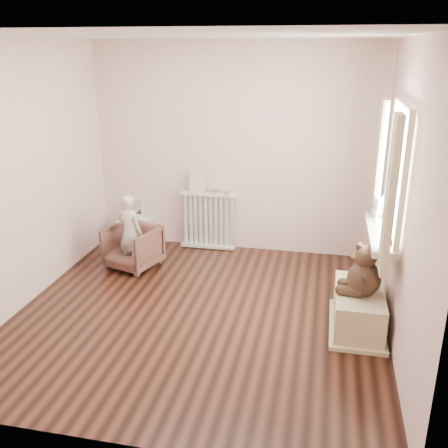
% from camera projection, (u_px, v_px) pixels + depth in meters
% --- Properties ---
extents(floor, '(3.60, 3.60, 0.01)m').
position_uv_depth(floor, '(200.00, 313.00, 4.98)').
color(floor, black).
rests_on(floor, ground).
extents(ceiling, '(3.60, 3.60, 0.01)m').
position_uv_depth(ceiling, '(195.00, 35.00, 4.11)').
color(ceiling, white).
rests_on(ceiling, ground).
extents(back_wall, '(3.60, 0.02, 2.60)m').
position_uv_depth(back_wall, '(235.00, 150.00, 6.20)').
color(back_wall, '#F1E1CD').
rests_on(back_wall, ground).
extents(front_wall, '(3.60, 0.02, 2.60)m').
position_uv_depth(front_wall, '(118.00, 268.00, 2.88)').
color(front_wall, '#F1E1CD').
rests_on(front_wall, ground).
extents(left_wall, '(0.02, 3.60, 2.60)m').
position_uv_depth(left_wall, '(21.00, 177.00, 4.89)').
color(left_wall, '#F1E1CD').
rests_on(left_wall, ground).
extents(right_wall, '(0.02, 3.60, 2.60)m').
position_uv_depth(right_wall, '(405.00, 199.00, 4.19)').
color(right_wall, '#F1E1CD').
rests_on(right_wall, ground).
extents(window, '(0.03, 0.90, 1.10)m').
position_uv_depth(window, '(398.00, 173.00, 4.43)').
color(window, white).
rests_on(window, right_wall).
extents(window_sill, '(0.22, 1.10, 0.06)m').
position_uv_depth(window_sill, '(380.00, 234.00, 4.64)').
color(window_sill, silver).
rests_on(window_sill, right_wall).
extents(curtain_left, '(0.06, 0.26, 1.30)m').
position_uv_depth(curtain_left, '(390.00, 197.00, 3.94)').
color(curtain_left, beige).
rests_on(curtain_left, right_wall).
extents(curtain_right, '(0.06, 0.26, 1.30)m').
position_uv_depth(curtain_right, '(379.00, 165.00, 4.99)').
color(curtain_right, beige).
rests_on(curtain_right, right_wall).
extents(radiator, '(0.71, 0.13, 0.75)m').
position_uv_depth(radiator, '(208.00, 220.00, 6.46)').
color(radiator, silver).
rests_on(radiator, floor).
extents(paper_doll, '(0.19, 0.02, 0.32)m').
position_uv_depth(paper_doll, '(197.00, 180.00, 6.31)').
color(paper_doll, beige).
rests_on(paper_doll, radiator).
extents(tin_a, '(0.10, 0.10, 0.06)m').
position_uv_depth(tin_a, '(216.00, 192.00, 6.31)').
color(tin_a, '#A59E8C').
rests_on(tin_a, radiator).
extents(tin_b, '(0.08, 0.08, 0.04)m').
position_uv_depth(tin_b, '(227.00, 193.00, 6.28)').
color(tin_b, '#A59E8C').
rests_on(tin_b, radiator).
extents(toy_vanity, '(0.40, 0.29, 0.63)m').
position_uv_depth(toy_vanity, '(135.00, 224.00, 6.67)').
color(toy_vanity, silver).
rests_on(toy_vanity, floor).
extents(armchair, '(0.69, 0.70, 0.51)m').
position_uv_depth(armchair, '(133.00, 247.00, 5.94)').
color(armchair, brown).
rests_on(armchair, floor).
extents(child, '(0.38, 0.31, 0.91)m').
position_uv_depth(child, '(130.00, 232.00, 5.82)').
color(child, beige).
rests_on(child, armchair).
extents(toy_bench, '(0.44, 0.83, 0.39)m').
position_uv_depth(toy_bench, '(358.00, 309.00, 4.66)').
color(toy_bench, beige).
rests_on(toy_bench, floor).
extents(teddy_bear, '(0.43, 0.35, 0.48)m').
position_uv_depth(teddy_bear, '(365.00, 266.00, 4.44)').
color(teddy_bear, '#312015').
rests_on(teddy_bear, toy_bench).
extents(plush_cat, '(0.22, 0.31, 0.24)m').
position_uv_depth(plush_cat, '(377.00, 207.00, 4.96)').
color(plush_cat, '#69605A').
rests_on(plush_cat, window_sill).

